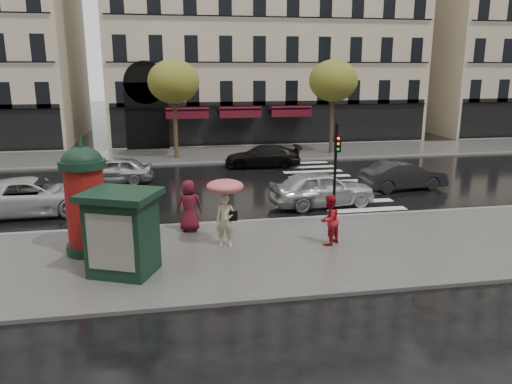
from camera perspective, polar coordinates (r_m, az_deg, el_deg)
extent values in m
plane|color=black|center=(17.36, -0.81, -6.68)|extent=(160.00, 160.00, 0.00)
cube|color=#474744|center=(16.88, -0.53, -7.08)|extent=(90.00, 7.00, 0.12)
cube|color=#474744|center=(35.63, -5.88, 4.22)|extent=(90.00, 6.00, 0.12)
cube|color=slate|center=(20.14, -2.22, -3.49)|extent=(90.00, 0.25, 0.14)
cube|color=slate|center=(32.69, -5.46, 3.35)|extent=(90.00, 0.25, 0.14)
cube|color=silver|center=(27.73, 8.18, 1.17)|extent=(3.60, 11.75, 0.01)
cube|color=#B7A88C|center=(46.97, 0.38, 18.86)|extent=(26.00, 14.00, 20.00)
cylinder|color=#38281C|center=(34.20, -9.23, 8.00)|extent=(0.28, 0.28, 5.20)
ellipsoid|color=#566921|center=(34.02, -9.40, 12.35)|extent=(3.40, 3.40, 2.89)
cylinder|color=#38281C|center=(36.13, 8.68, 8.34)|extent=(0.28, 0.28, 5.20)
ellipsoid|color=#566921|center=(35.96, 8.83, 12.46)|extent=(3.40, 3.40, 2.89)
imported|color=#BEB49C|center=(17.16, -3.51, -3.30)|extent=(0.74, 0.57, 1.83)
cylinder|color=black|center=(16.99, -3.54, -1.34)|extent=(0.02, 0.02, 1.16)
ellipsoid|color=#C1244F|center=(16.83, -3.57, 0.66)|extent=(1.27, 1.27, 0.44)
cone|color=black|center=(16.78, -3.58, 1.51)|extent=(0.04, 0.04, 0.10)
cube|color=black|center=(17.07, -2.59, -2.74)|extent=(0.27, 0.12, 0.34)
imported|color=#A7141F|center=(17.50, 8.34, -3.16)|extent=(1.10, 1.06, 1.78)
imported|color=#52101B|center=(18.87, -7.66, -1.57)|extent=(0.97, 0.64, 1.96)
cylinder|color=black|center=(17.74, -18.51, -6.04)|extent=(1.45, 1.45, 0.31)
cylinder|color=maroon|center=(17.31, -18.88, -1.51)|extent=(1.25, 1.25, 2.60)
cylinder|color=black|center=(17.00, -19.26, 3.05)|extent=(1.50, 1.50, 0.26)
ellipsoid|color=black|center=(16.98, -19.28, 3.39)|extent=(1.29, 1.29, 0.90)
cone|color=black|center=(16.88, -19.47, 5.64)|extent=(0.21, 0.21, 0.47)
cylinder|color=black|center=(20.37, 9.02, 2.34)|extent=(0.12, 0.12, 3.88)
cube|color=black|center=(19.96, 9.31, 5.49)|extent=(0.25, 0.19, 0.68)
cube|color=black|center=(15.37, -15.00, -4.91)|extent=(2.19, 2.02, 2.32)
cube|color=black|center=(15.02, -15.31, -0.32)|extent=(2.63, 2.46, 0.20)
imported|color=silver|center=(22.75, 7.54, 0.41)|extent=(4.97, 2.48, 1.63)
imported|color=#232326|center=(26.76, 16.52, 1.84)|extent=(4.54, 1.97, 1.45)
imported|color=#BABABA|center=(23.33, -24.17, -0.46)|extent=(5.80, 2.96, 1.57)
imported|color=black|center=(31.42, 0.76, 4.12)|extent=(4.90, 2.37, 1.38)
imported|color=#AAAAAF|center=(28.03, -15.97, 2.38)|extent=(4.25, 1.86, 1.42)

